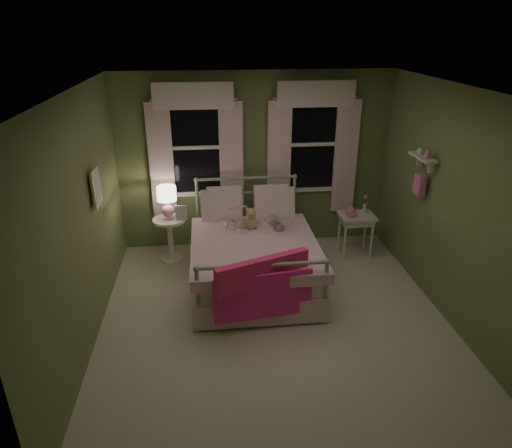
{
  "coord_description": "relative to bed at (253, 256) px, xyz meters",
  "views": [
    {
      "loc": [
        -0.71,
        -4.39,
        3.19
      ],
      "look_at": [
        -0.16,
        0.52,
        1.0
      ],
      "focal_mm": 32.0,
      "sensor_mm": 36.0,
      "label": 1
    }
  ],
  "objects": [
    {
      "name": "book_right",
      "position": [
        0.28,
        0.17,
        0.54
      ],
      "size": [
        0.21,
        0.13,
        0.26
      ],
      "primitive_type": "imported",
      "rotation": [
        1.22,
        0.0,
        -0.09
      ],
      "color": "beige",
      "rests_on": "child_right"
    },
    {
      "name": "pink_toy",
      "position": [
        1.48,
        0.6,
        0.32
      ],
      "size": [
        0.14,
        0.19,
        0.14
      ],
      "color": "pink",
      "rests_on": "nightstand_right"
    },
    {
      "name": "window_left",
      "position": [
        -0.69,
        1.16,
        1.24
      ],
      "size": [
        1.34,
        0.13,
        1.96
      ],
      "color": "black",
      "rests_on": "room_shell"
    },
    {
      "name": "child_left",
      "position": [
        -0.28,
        0.42,
        0.56
      ],
      "size": [
        0.32,
        0.28,
        0.74
      ],
      "primitive_type": "imported",
      "rotation": [
        0.0,
        0.0,
        3.59
      ],
      "color": "#F7D1DD",
      "rests_on": "bed"
    },
    {
      "name": "book_left",
      "position": [
        -0.28,
        0.17,
        0.58
      ],
      "size": [
        0.22,
        0.15,
        0.26
      ],
      "primitive_type": "imported",
      "rotation": [
        1.22,
        0.0,
        0.18
      ],
      "color": "beige",
      "rests_on": "child_left"
    },
    {
      "name": "book_nightstand",
      "position": [
        -1.02,
        0.68,
        0.27
      ],
      "size": [
        0.16,
        0.22,
        0.02
      ],
      "primitive_type": "imported",
      "rotation": [
        0.0,
        0.0,
        0.0
      ],
      "color": "beige",
      "rests_on": "nightstand_left"
    },
    {
      "name": "teddy_bear",
      "position": [
        -0.0,
        0.26,
        0.41
      ],
      "size": [
        0.23,
        0.19,
        0.31
      ],
      "color": "tan",
      "rests_on": "bed"
    },
    {
      "name": "window_right",
      "position": [
        1.01,
        1.16,
        1.24
      ],
      "size": [
        1.34,
        0.13,
        1.96
      ],
      "color": "black",
      "rests_on": "room_shell"
    },
    {
      "name": "pink_throw",
      "position": [
        -0.0,
        -1.03,
        0.23
      ],
      "size": [
        1.1,
        0.48,
        0.71
      ],
      "color": "#F73079",
      "rests_on": "bed"
    },
    {
      "name": "bed",
      "position": [
        0.0,
        0.0,
        0.0
      ],
      "size": [
        1.58,
        2.04,
        1.18
      ],
      "color": "white",
      "rests_on": "ground"
    },
    {
      "name": "wall_shelf",
      "position": [
        2.06,
        -0.16,
        1.14
      ],
      "size": [
        0.15,
        0.5,
        0.6
      ],
      "color": "white",
      "rests_on": "room_shell"
    },
    {
      "name": "bud_vase",
      "position": [
        1.7,
        0.65,
        0.41
      ],
      "size": [
        0.06,
        0.06,
        0.28
      ],
      "color": "white",
      "rests_on": "nightstand_right"
    },
    {
      "name": "framed_picture",
      "position": [
        -1.79,
        -0.27,
        1.12
      ],
      "size": [
        0.03,
        0.32,
        0.42
      ],
      "color": "beige",
      "rests_on": "room_shell"
    },
    {
      "name": "child_right",
      "position": [
        0.28,
        0.42,
        0.52
      ],
      "size": [
        0.38,
        0.33,
        0.67
      ],
      "primitive_type": "imported",
      "rotation": [
        0.0,
        0.0,
        3.4
      ],
      "color": "#F7D1DD",
      "rests_on": "bed"
    },
    {
      "name": "room_shell",
      "position": [
        0.16,
        -0.87,
        0.92
      ],
      "size": [
        4.2,
        4.2,
        4.2
      ],
      "color": "silver",
      "rests_on": "ground"
    },
    {
      "name": "nightstand_right",
      "position": [
        1.58,
        0.6,
        0.17
      ],
      "size": [
        0.5,
        0.4,
        0.64
      ],
      "color": "white",
      "rests_on": "ground"
    },
    {
      "name": "nightstand_left",
      "position": [
        -1.12,
        0.76,
        0.03
      ],
      "size": [
        0.46,
        0.46,
        0.65
      ],
      "color": "white",
      "rests_on": "ground"
    },
    {
      "name": "table_lamp",
      "position": [
        -1.12,
        0.76,
        0.57
      ],
      "size": [
        0.27,
        0.27,
        0.45
      ],
      "color": "pink",
      "rests_on": "nightstand_left"
    }
  ]
}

